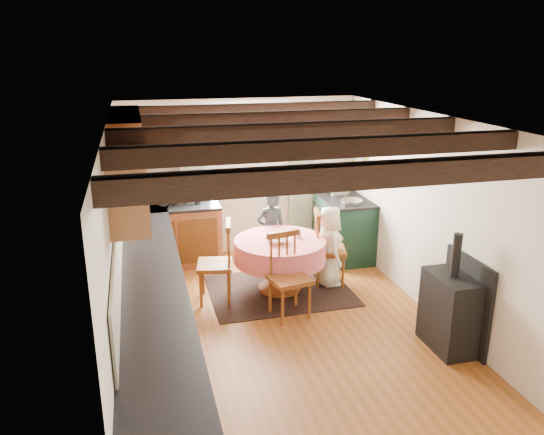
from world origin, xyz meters
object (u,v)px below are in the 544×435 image
object	(u,v)px
chair_near	(290,276)
chair_right	(330,248)
child_far	(271,231)
dining_table	(280,266)
cast_iron_stove	(452,292)
aga_range	(344,228)
chair_left	(215,262)
child_right	(329,246)
cup	(299,234)

from	to	relation	value
chair_near	chair_right	distance (m)	1.10
chair_near	child_far	size ratio (longest dim) A/B	0.88
dining_table	cast_iron_stove	bearing A→B (deg)	-52.68
aga_range	child_far	distance (m)	1.22
chair_left	chair_near	bearing A→B (deg)	62.13
dining_table	chair_right	world-z (taller)	chair_right
dining_table	child_right	bearing A→B (deg)	2.79
chair_right	child_far	distance (m)	0.95
aga_range	cast_iron_stove	distance (m)	2.76
aga_range	child_right	size ratio (longest dim) A/B	0.93
chair_near	child_far	world-z (taller)	child_far
child_far	dining_table	bearing A→B (deg)	79.67
chair_right	cast_iron_stove	xyz separation A→B (m)	(0.67, -1.88, 0.13)
cast_iron_stove	cup	world-z (taller)	cast_iron_stove
chair_right	aga_range	bearing A→B (deg)	-18.58
dining_table	chair_right	distance (m)	0.74
chair_near	chair_left	bearing A→B (deg)	130.12
chair_near	aga_range	size ratio (longest dim) A/B	1.00
chair_left	child_right	size ratio (longest dim) A/B	0.95
child_far	cup	xyz separation A→B (m)	(0.19, -0.74, 0.18)
chair_right	cast_iron_stove	world-z (taller)	cast_iron_stove
chair_near	chair_right	xyz separation A→B (m)	(0.79, 0.77, 0.00)
dining_table	child_right	xyz separation A→B (m)	(0.70, 0.03, 0.19)
child_right	cast_iron_stove	bearing A→B (deg)	-159.45
cast_iron_stove	child_far	size ratio (longest dim) A/B	1.11
child_far	cup	size ratio (longest dim) A/B	13.27
dining_table	cup	size ratio (longest dim) A/B	13.59
child_far	child_right	bearing A→B (deg)	125.82
chair_left	chair_right	size ratio (longest dim) A/B	1.02
chair_left	chair_right	distance (m)	1.59
chair_near	child_right	size ratio (longest dim) A/B	0.93
chair_near	cast_iron_stove	bearing A→B (deg)	-48.61
chair_left	aga_range	bearing A→B (deg)	125.75
cast_iron_stove	chair_left	bearing A→B (deg)	142.12
chair_right	cup	size ratio (longest dim) A/B	11.78
aga_range	child_right	distance (m)	1.07
dining_table	child_right	world-z (taller)	child_right
aga_range	chair_right	bearing A→B (deg)	-122.69
aga_range	child_far	bearing A→B (deg)	-171.77
chair_near	cast_iron_stove	distance (m)	1.84
dining_table	child_far	distance (m)	0.80
chair_near	chair_right	world-z (taller)	chair_right
chair_right	child_far	size ratio (longest dim) A/B	0.89
chair_near	child_right	bearing A→B (deg)	32.68
chair_right	child_far	world-z (taller)	child_far
child_far	chair_right	bearing A→B (deg)	128.06
chair_left	cast_iron_stove	distance (m)	2.86
cast_iron_stove	cup	bearing A→B (deg)	121.36
dining_table	chair_near	distance (m)	0.72
child_far	chair_near	bearing A→B (deg)	79.63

